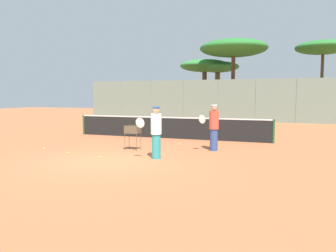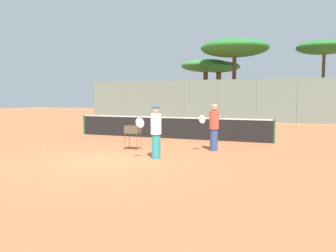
{
  "view_description": "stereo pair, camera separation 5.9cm",
  "coord_description": "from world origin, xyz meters",
  "px_view_note": "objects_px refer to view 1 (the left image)",
  "views": [
    {
      "loc": [
        5.61,
        -9.03,
        2.1
      ],
      "look_at": [
        1.43,
        2.21,
        1.0
      ],
      "focal_mm": 35.0,
      "sensor_mm": 36.0,
      "label": 1
    },
    {
      "loc": [
        5.67,
        -9.01,
        2.1
      ],
      "look_at": [
        1.43,
        2.21,
        1.0
      ],
      "focal_mm": 35.0,
      "sensor_mm": 36.0,
      "label": 2
    }
  ],
  "objects_px": {
    "player_red_cap": "(156,132)",
    "ball_cart": "(132,132)",
    "player_white_outfit": "(214,127)",
    "parked_car": "(255,111)",
    "tennis_net": "(169,127)"
  },
  "relations": [
    {
      "from": "tennis_net",
      "to": "player_red_cap",
      "type": "bearing_deg",
      "value": -74.22
    },
    {
      "from": "player_red_cap",
      "to": "player_white_outfit",
      "type": "bearing_deg",
      "value": -157.85
    },
    {
      "from": "player_red_cap",
      "to": "parked_car",
      "type": "xyz_separation_m",
      "value": [
        1.15,
        21.74,
        -0.25
      ]
    },
    {
      "from": "tennis_net",
      "to": "parked_car",
      "type": "relative_size",
      "value": 2.4
    },
    {
      "from": "player_red_cap",
      "to": "ball_cart",
      "type": "relative_size",
      "value": 1.83
    },
    {
      "from": "player_white_outfit",
      "to": "player_red_cap",
      "type": "distance_m",
      "value": 2.71
    },
    {
      "from": "player_white_outfit",
      "to": "parked_car",
      "type": "relative_size",
      "value": 0.42
    },
    {
      "from": "player_white_outfit",
      "to": "ball_cart",
      "type": "distance_m",
      "value": 3.15
    },
    {
      "from": "player_red_cap",
      "to": "ball_cart",
      "type": "xyz_separation_m",
      "value": [
        -1.54,
        1.32,
        -0.19
      ]
    },
    {
      "from": "player_white_outfit",
      "to": "parked_car",
      "type": "distance_m",
      "value": 19.46
    },
    {
      "from": "player_white_outfit",
      "to": "player_red_cap",
      "type": "height_order",
      "value": "player_white_outfit"
    },
    {
      "from": "tennis_net",
      "to": "player_red_cap",
      "type": "distance_m",
      "value": 5.35
    },
    {
      "from": "tennis_net",
      "to": "player_white_outfit",
      "type": "height_order",
      "value": "player_white_outfit"
    },
    {
      "from": "player_red_cap",
      "to": "parked_car",
      "type": "distance_m",
      "value": 21.77
    },
    {
      "from": "tennis_net",
      "to": "parked_car",
      "type": "xyz_separation_m",
      "value": [
        2.61,
        16.6,
        0.1
      ]
    }
  ]
}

